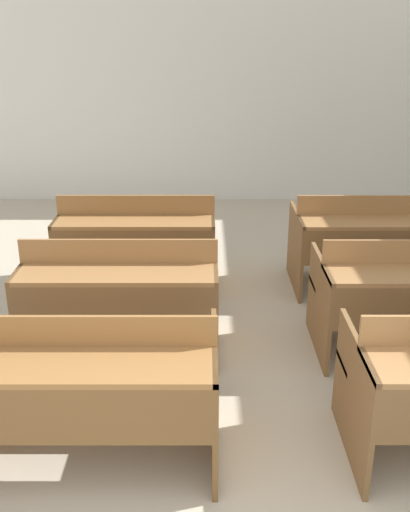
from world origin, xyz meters
name	(u,v)px	position (x,y,z in m)	size (l,w,h in m)	color
wall_back	(214,91)	(0.00, 6.77, 1.39)	(6.66, 0.06, 2.78)	silver
bench_front_left	(85,384)	(-0.74, 1.65, 0.45)	(1.33, 0.76, 0.83)	brown
bench_second_left	(119,292)	(-0.72, 2.77, 0.45)	(1.33, 0.76, 0.83)	brown
bench_third_left	(135,239)	(-0.72, 3.88, 0.45)	(1.33, 0.76, 0.83)	brown
bench_third_right	(371,239)	(1.29, 3.87, 0.45)	(1.33, 0.76, 0.83)	brown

